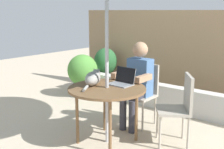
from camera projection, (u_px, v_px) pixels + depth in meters
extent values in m
plane|color=#BCAD93|center=(107.00, 142.00, 3.77)|extent=(14.00, 14.00, 0.00)
cube|color=#937756|center=(188.00, 56.00, 5.38)|extent=(4.99, 0.08, 1.69)
cube|color=beige|center=(167.00, 98.00, 4.94)|extent=(4.49, 0.20, 0.43)
cylinder|color=brown|center=(107.00, 89.00, 3.61)|extent=(0.98, 0.98, 0.03)
cylinder|color=brown|center=(136.00, 115.00, 3.73)|extent=(0.04, 0.04, 0.70)
cylinder|color=brown|center=(105.00, 107.00, 4.06)|extent=(0.04, 0.04, 0.70)
cylinder|color=brown|center=(77.00, 117.00, 3.65)|extent=(0.04, 0.04, 0.70)
cylinder|color=brown|center=(110.00, 128.00, 3.32)|extent=(0.04, 0.04, 0.70)
cylinder|color=#B7B7BC|center=(107.00, 61.00, 3.53)|extent=(0.04, 0.04, 2.15)
cube|color=#B2A899|center=(140.00, 96.00, 4.24)|extent=(0.40, 0.40, 0.04)
cube|color=#B2A899|center=(147.00, 78.00, 4.32)|extent=(0.40, 0.04, 0.44)
cylinder|color=#B2A899|center=(155.00, 110.00, 4.31)|extent=(0.03, 0.03, 0.43)
cylinder|color=#B2A899|center=(136.00, 106.00, 4.52)|extent=(0.03, 0.03, 0.43)
cylinder|color=#B2A899|center=(123.00, 112.00, 4.26)|extent=(0.03, 0.03, 0.43)
cylinder|color=#B2A899|center=(143.00, 117.00, 4.05)|extent=(0.03, 0.03, 0.43)
cube|color=#B2A899|center=(173.00, 110.00, 3.62)|extent=(0.56, 0.56, 0.04)
cube|color=#B2A899|center=(188.00, 93.00, 3.56)|extent=(0.26, 0.35, 0.44)
cylinder|color=#B2A899|center=(188.00, 134.00, 3.49)|extent=(0.03, 0.03, 0.43)
cylinder|color=#B2A899|center=(183.00, 123.00, 3.83)|extent=(0.03, 0.03, 0.43)
cylinder|color=#B2A899|center=(157.00, 122.00, 3.85)|extent=(0.03, 0.03, 0.43)
cylinder|color=#B2A899|center=(160.00, 133.00, 3.51)|extent=(0.03, 0.03, 0.43)
cube|color=#4C72A5|center=(140.00, 77.00, 4.17)|extent=(0.34, 0.20, 0.54)
sphere|color=tan|center=(140.00, 50.00, 4.08)|extent=(0.22, 0.22, 0.22)
cube|color=#383842|center=(129.00, 93.00, 4.16)|extent=(0.12, 0.30, 0.12)
cylinder|color=#383842|center=(123.00, 114.00, 4.10)|extent=(0.10, 0.10, 0.47)
cube|color=#383842|center=(139.00, 95.00, 4.06)|extent=(0.12, 0.30, 0.12)
cylinder|color=#383842|center=(132.00, 117.00, 4.01)|extent=(0.10, 0.10, 0.47)
cube|color=tan|center=(120.00, 74.00, 4.12)|extent=(0.08, 0.32, 0.08)
cube|color=tan|center=(143.00, 78.00, 3.87)|extent=(0.08, 0.32, 0.08)
cube|color=gray|center=(120.00, 84.00, 3.73)|extent=(0.31, 0.23, 0.02)
cube|color=black|center=(125.00, 75.00, 3.78)|extent=(0.30, 0.07, 0.20)
cube|color=gray|center=(126.00, 75.00, 3.79)|extent=(0.30, 0.07, 0.20)
ellipsoid|color=gray|center=(93.00, 78.00, 3.73)|extent=(0.36, 0.44, 0.17)
sphere|color=gray|center=(96.00, 73.00, 3.94)|extent=(0.11, 0.11, 0.11)
ellipsoid|color=white|center=(95.00, 79.00, 3.84)|extent=(0.16, 0.16, 0.09)
cylinder|color=gray|center=(85.00, 88.00, 3.47)|extent=(0.12, 0.17, 0.04)
cone|color=gray|center=(99.00, 70.00, 3.93)|extent=(0.04, 0.04, 0.03)
cone|color=gray|center=(94.00, 70.00, 3.93)|extent=(0.04, 0.04, 0.03)
cylinder|color=#595654|center=(106.00, 81.00, 6.25)|extent=(0.39, 0.39, 0.37)
ellipsoid|color=#26592D|center=(105.00, 61.00, 6.15)|extent=(0.49, 0.49, 0.57)
cylinder|color=#595654|center=(83.00, 89.00, 5.77)|extent=(0.38, 0.38, 0.27)
ellipsoid|color=#4C8C38|center=(83.00, 70.00, 5.68)|extent=(0.60, 0.60, 0.62)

